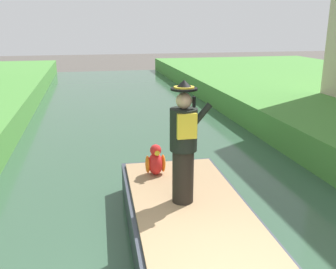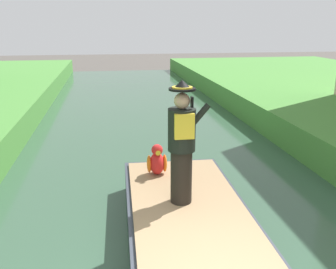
{
  "view_description": "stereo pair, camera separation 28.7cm",
  "coord_description": "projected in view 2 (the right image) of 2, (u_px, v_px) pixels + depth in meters",
  "views": [
    {
      "loc": [
        -1.39,
        -2.97,
        3.32
      ],
      "look_at": [
        -0.19,
        2.7,
        1.61
      ],
      "focal_mm": 40.6,
      "sensor_mm": 36.0,
      "label": 1
    },
    {
      "loc": [
        -1.11,
        -3.03,
        3.32
      ],
      "look_at": [
        -0.19,
        2.7,
        1.61
      ],
      "focal_mm": 40.6,
      "sensor_mm": 36.0,
      "label": 2
    }
  ],
  "objects": [
    {
      "name": "person_pirate",
      "position": [
        182.0,
        143.0,
        5.51
      ],
      "size": [
        0.61,
        0.42,
        1.85
      ],
      "rotation": [
        0.0,
        0.0,
        0.07
      ],
      "color": "black",
      "rests_on": "boat"
    },
    {
      "name": "parrot_plush",
      "position": [
        157.0,
        161.0,
        6.74
      ],
      "size": [
        0.36,
        0.35,
        0.57
      ],
      "color": "red",
      "rests_on": "boat"
    },
    {
      "name": "boat",
      "position": [
        188.0,
        225.0,
        5.69
      ],
      "size": [
        1.93,
        4.25,
        0.61
      ],
      "color": "#333842",
      "rests_on": "canal_water"
    }
  ]
}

